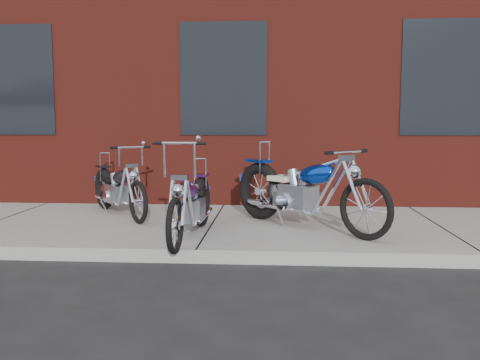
{
  "coord_description": "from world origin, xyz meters",
  "views": [
    {
      "loc": [
        0.83,
        -5.24,
        1.49
      ],
      "look_at": [
        0.42,
        0.8,
        0.81
      ],
      "focal_mm": 38.0,
      "sensor_mm": 36.0,
      "label": 1
    }
  ],
  "objects": [
    {
      "name": "building_brick",
      "position": [
        0.0,
        8.0,
        4.0
      ],
      "size": [
        22.0,
        10.0,
        8.0
      ],
      "primitive_type": "cube",
      "color": "maroon",
      "rests_on": "ground"
    },
    {
      "name": "sidewalk",
      "position": [
        0.0,
        1.5,
        0.07
      ],
      "size": [
        22.0,
        3.0,
        0.15
      ],
      "primitive_type": "cube",
      "color": "#A1A1A1",
      "rests_on": "ground"
    },
    {
      "name": "chopper_third",
      "position": [
        -1.45,
        1.98,
        0.52
      ],
      "size": [
        1.3,
        1.69,
        1.03
      ],
      "rotation": [
        0.0,
        0.0,
        -0.93
      ],
      "color": "black",
      "rests_on": "sidewalk"
    },
    {
      "name": "chopper_purple",
      "position": [
        -0.15,
        0.6,
        0.52
      ],
      "size": [
        0.5,
        2.05,
        1.15
      ],
      "rotation": [
        0.0,
        0.0,
        -1.62
      ],
      "color": "black",
      "rests_on": "sidewalk"
    },
    {
      "name": "ground",
      "position": [
        0.0,
        0.0,
        0.0
      ],
      "size": [
        120.0,
        120.0,
        0.0
      ],
      "primitive_type": "plane",
      "color": "black",
      "rests_on": "ground"
    },
    {
      "name": "chopper_blue",
      "position": [
        1.21,
        1.24,
        0.6
      ],
      "size": [
        1.87,
        1.84,
        1.09
      ],
      "rotation": [
        0.0,
        0.0,
        -0.77
      ],
      "color": "black",
      "rests_on": "sidewalk"
    }
  ]
}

